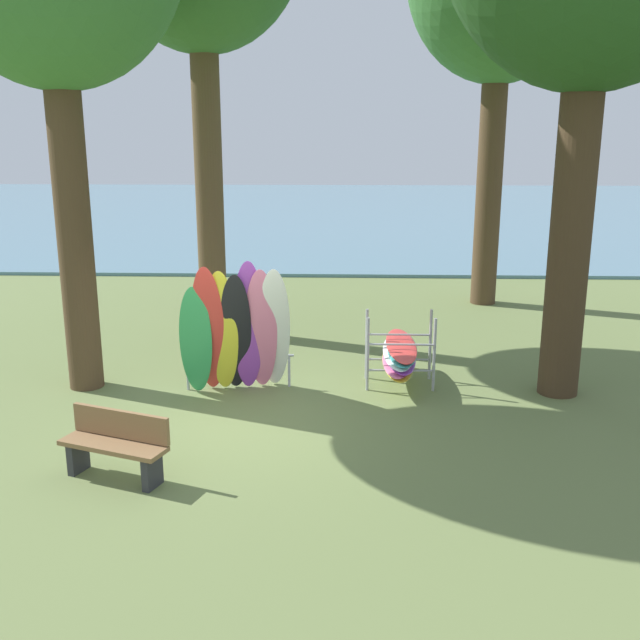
{
  "coord_description": "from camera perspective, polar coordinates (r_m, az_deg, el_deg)",
  "views": [
    {
      "loc": [
        1.6,
        -10.21,
        4.23
      ],
      "look_at": [
        1.19,
        1.76,
        1.1
      ],
      "focal_mm": 40.94,
      "sensor_mm": 36.0,
      "label": 1
    }
  ],
  "objects": [
    {
      "name": "ground_plane",
      "position": [
        11.16,
        -6.49,
        -7.72
      ],
      "size": [
        80.0,
        80.0,
        0.0
      ],
      "primitive_type": "plane",
      "color": "olive"
    },
    {
      "name": "leaning_board_pile",
      "position": [
        11.89,
        -6.58,
        -0.92
      ],
      "size": [
        1.85,
        1.03,
        2.27
      ],
      "color": "#339E56",
      "rests_on": "ground"
    },
    {
      "name": "lake_water",
      "position": [
        39.41,
        -0.37,
        8.56
      ],
      "size": [
        80.0,
        36.0,
        0.1
      ],
      "primitive_type": "cube",
      "color": "slate",
      "rests_on": "ground"
    },
    {
      "name": "park_bench",
      "position": [
        9.53,
        -15.66,
        -9.29
      ],
      "size": [
        1.46,
        0.87,
        0.85
      ],
      "color": "#2D2D33",
      "rests_on": "ground"
    },
    {
      "name": "board_storage_rack",
      "position": [
        12.45,
        6.21,
        -2.63
      ],
      "size": [
        1.15,
        2.13,
        1.25
      ],
      "color": "#9EA0A5",
      "rests_on": "ground"
    }
  ]
}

